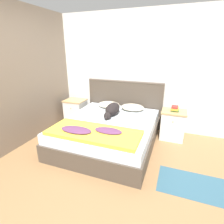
# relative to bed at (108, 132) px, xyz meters

# --- Properties ---
(ground_plane) EXTENTS (16.00, 16.00, 0.00)m
(ground_plane) POSITION_rel_bed_xyz_m (0.12, -1.05, -0.25)
(ground_plane) COLOR #997047
(wall_back) EXTENTS (9.00, 0.06, 2.55)m
(wall_back) POSITION_rel_bed_xyz_m (0.12, 1.08, 1.03)
(wall_back) COLOR white
(wall_back) RESTS_ON ground_plane
(wall_side_left) EXTENTS (0.06, 3.10, 2.55)m
(wall_side_left) POSITION_rel_bed_xyz_m (-1.59, -0.00, 1.03)
(wall_side_left) COLOR gray
(wall_side_left) RESTS_ON ground_plane
(bed) EXTENTS (1.71, 1.96, 0.50)m
(bed) POSITION_rel_bed_xyz_m (0.00, 0.00, 0.00)
(bed) COLOR #4C4238
(bed) RESTS_ON ground_plane
(headboard) EXTENTS (1.79, 0.06, 1.09)m
(headboard) POSITION_rel_bed_xyz_m (-0.00, 1.00, 0.32)
(headboard) COLOR #4C4238
(headboard) RESTS_ON ground_plane
(nightstand_left) EXTENTS (0.48, 0.44, 0.60)m
(nightstand_left) POSITION_rel_bed_xyz_m (-1.15, 0.69, 0.06)
(nightstand_left) COLOR white
(nightstand_left) RESTS_ON ground_plane
(nightstand_right) EXTENTS (0.48, 0.44, 0.60)m
(nightstand_right) POSITION_rel_bed_xyz_m (1.15, 0.69, 0.06)
(nightstand_right) COLOR white
(nightstand_right) RESTS_ON ground_plane
(pillow_left) EXTENTS (0.51, 0.39, 0.13)m
(pillow_left) POSITION_rel_bed_xyz_m (-0.28, 0.73, 0.32)
(pillow_left) COLOR beige
(pillow_left) RESTS_ON bed
(pillow_right) EXTENTS (0.51, 0.39, 0.13)m
(pillow_right) POSITION_rel_bed_xyz_m (0.28, 0.73, 0.32)
(pillow_right) COLOR beige
(pillow_right) RESTS_ON bed
(quilt) EXTENTS (1.48, 0.62, 0.10)m
(quilt) POSITION_rel_bed_xyz_m (-0.01, -0.62, 0.29)
(quilt) COLOR yellow
(quilt) RESTS_ON bed
(dog) EXTENTS (0.25, 0.72, 0.24)m
(dog) POSITION_rel_bed_xyz_m (-0.03, 0.30, 0.37)
(dog) COLOR black
(dog) RESTS_ON bed
(book_stack) EXTENTS (0.16, 0.22, 0.09)m
(book_stack) POSITION_rel_bed_xyz_m (1.16, 0.71, 0.40)
(book_stack) COLOR #337547
(book_stack) RESTS_ON nightstand_right
(rug) EXTENTS (1.16, 0.57, 0.00)m
(rug) POSITION_rel_bed_xyz_m (1.62, -0.64, -0.24)
(rug) COLOR #335B70
(rug) RESTS_ON ground_plane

